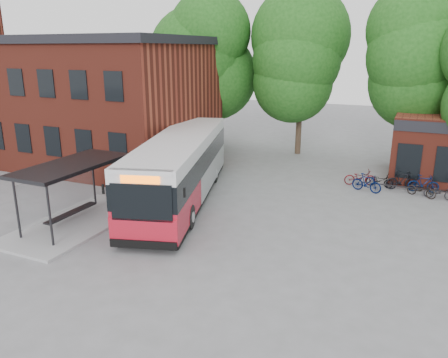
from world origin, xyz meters
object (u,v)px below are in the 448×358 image
at_px(bicycle_4, 422,189).
at_px(bicycle_1, 367,183).
at_px(bicycle_3, 401,180).
at_px(bicycle_0, 360,177).
at_px(city_bus, 181,169).
at_px(bus_shelter, 74,194).
at_px(bicycle_2, 380,180).
at_px(bicycle_5, 423,184).
at_px(bicycle_6, 439,192).

bearing_deg(bicycle_4, bicycle_1, 120.78).
height_order(bicycle_1, bicycle_4, bicycle_1).
distance_m(bicycle_1, bicycle_3, 2.17).
bearing_deg(bicycle_4, bicycle_0, 100.59).
height_order(city_bus, bicycle_4, city_bus).
height_order(bus_shelter, bicycle_4, bus_shelter).
xyz_separation_m(bus_shelter, bicycle_3, (13.25, 11.64, -0.91)).
relative_size(city_bus, bicycle_1, 7.80).
bearing_deg(bus_shelter, bicycle_2, 43.87).
bearing_deg(bicycle_1, bicycle_4, -67.09).
height_order(bicycle_3, bicycle_5, bicycle_3).
height_order(bicycle_0, bicycle_4, bicycle_0).
xyz_separation_m(bicycle_2, bicycle_5, (2.32, -0.02, 0.10)).
bearing_deg(bicycle_6, bus_shelter, 128.52).
height_order(city_bus, bicycle_0, city_bus).
bearing_deg(bicycle_0, bicycle_4, -123.18).
bearing_deg(bicycle_3, city_bus, 97.38).
bearing_deg(bicycle_2, bicycle_1, 160.30).
bearing_deg(bicycle_0, city_bus, 109.07).
relative_size(bus_shelter, bicycle_1, 4.09).
xyz_separation_m(bicycle_2, bicycle_6, (3.13, -0.95, -0.00)).
relative_size(bicycle_3, bicycle_5, 1.08).
bearing_deg(bus_shelter, bicycle_5, 38.84).
height_order(bicycle_3, bicycle_6, bicycle_3).
bearing_deg(bicycle_2, bicycle_3, -83.51).
bearing_deg(bicycle_0, bicycle_6, -120.49).
bearing_deg(bicycle_2, bicycle_0, 100.97).
bearing_deg(city_bus, bicycle_5, 12.83).
relative_size(bus_shelter, bicycle_4, 4.33).
relative_size(bicycle_0, bicycle_3, 1.01).
bearing_deg(bicycle_0, bicycle_1, -175.23).
bearing_deg(bicycle_3, bicycle_1, 100.93).
distance_m(bicycle_0, bicycle_5, 3.42).
bearing_deg(bicycle_5, city_bus, 109.72).
relative_size(bicycle_3, bicycle_6, 1.18).
bearing_deg(bicycle_3, bicycle_4, -156.56).
height_order(bicycle_3, bicycle_4, bicycle_3).
height_order(bus_shelter, bicycle_1, bus_shelter).
xyz_separation_m(city_bus, bicycle_6, (12.52, 5.68, -1.29)).
bearing_deg(bicycle_1, bus_shelter, 148.84).
xyz_separation_m(bicycle_2, bicycle_3, (1.17, 0.02, 0.14)).
bearing_deg(bus_shelter, city_bus, 61.67).
bearing_deg(bicycle_0, bicycle_2, -103.66).
bearing_deg(bicycle_6, bicycle_1, 97.98).
distance_m(bicycle_2, bicycle_4, 2.44).
relative_size(city_bus, bicycle_5, 8.04).
bearing_deg(bus_shelter, bicycle_4, 36.68).
height_order(bicycle_0, bicycle_2, bicycle_0).
distance_m(bicycle_0, bicycle_2, 1.10).
height_order(bicycle_1, bicycle_6, bicycle_1).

